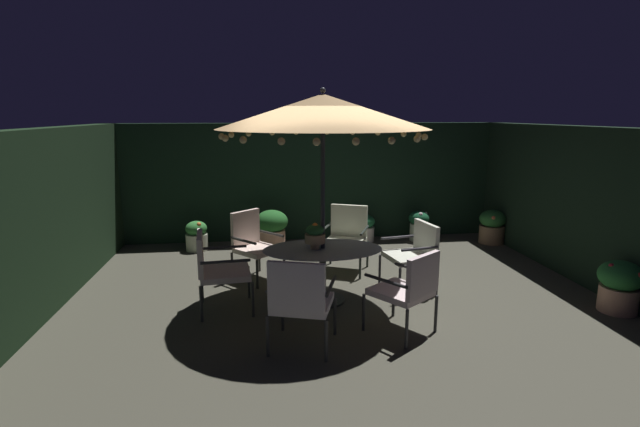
{
  "coord_description": "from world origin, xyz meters",
  "views": [
    {
      "loc": [
        -0.99,
        -5.93,
        2.41
      ],
      "look_at": [
        -0.21,
        0.13,
        1.11
      ],
      "focal_mm": 26.45,
      "sensor_mm": 36.0,
      "label": 1
    }
  ],
  "objects": [
    {
      "name": "patio_umbrella",
      "position": [
        -0.21,
        -0.15,
        2.43
      ],
      "size": [
        2.62,
        2.62,
        2.72
      ],
      "color": "#292D35",
      "rests_on": "ground_plane"
    },
    {
      "name": "hedge_backdrop_right",
      "position": [
        3.68,
        0.0,
        1.12
      ],
      "size": [
        0.3,
        6.56,
        2.24
      ],
      "primitive_type": "cube",
      "color": "black",
      "rests_on": "ground_plane"
    },
    {
      "name": "potted_plant_back_right",
      "position": [
        2.03,
        2.6,
        0.32
      ],
      "size": [
        0.39,
        0.39,
        0.58
      ],
      "color": "beige",
      "rests_on": "ground_plane"
    },
    {
      "name": "patio_chair_north",
      "position": [
        1.1,
        0.1,
        0.56
      ],
      "size": [
        0.7,
        0.74,
        0.94
      ],
      "color": "#2F2E34",
      "rests_on": "ground_plane"
    },
    {
      "name": "hedge_backdrop_left",
      "position": [
        -3.68,
        0.0,
        1.12
      ],
      "size": [
        0.3,
        6.56,
        2.24
      ],
      "primitive_type": "cube",
      "color": "black",
      "rests_on": "ground_plane"
    },
    {
      "name": "centerpiece_planter",
      "position": [
        -0.31,
        -0.17,
        0.9
      ],
      "size": [
        0.26,
        0.26,
        0.34
      ],
      "color": "tan",
      "rests_on": "patio_dining_table"
    },
    {
      "name": "ground_plane",
      "position": [
        0.0,
        0.0,
        -0.01
      ],
      "size": [
        7.67,
        6.56,
        0.02
      ],
      "primitive_type": "cube",
      "color": "#434135"
    },
    {
      "name": "patio_chair_southwest",
      "position": [
        0.59,
        -1.22,
        0.56
      ],
      "size": [
        0.83,
        0.84,
        0.96
      ],
      "color": "#2C2D2E",
      "rests_on": "ground_plane"
    },
    {
      "name": "potted_plant_back_left",
      "position": [
        -0.8,
        2.44,
        0.38
      ],
      "size": [
        0.59,
        0.59,
        0.7
      ],
      "color": "tan",
      "rests_on": "ground_plane"
    },
    {
      "name": "patio_chair_southeast",
      "position": [
        -1.55,
        -0.28,
        0.58
      ],
      "size": [
        0.7,
        0.71,
        1.0
      ],
      "color": "#2D2F2F",
      "rests_on": "ground_plane"
    },
    {
      "name": "potted_plant_front_corner",
      "position": [
        0.98,
        2.67,
        0.27
      ],
      "size": [
        0.39,
        0.39,
        0.52
      ],
      "color": "beige",
      "rests_on": "ground_plane"
    },
    {
      "name": "patio_dining_table",
      "position": [
        -0.21,
        -0.15,
        0.56
      ],
      "size": [
        1.55,
        1.04,
        0.72
      ],
      "color": "#2C302D",
      "rests_on": "ground_plane"
    },
    {
      "name": "patio_chair_south",
      "position": [
        -0.61,
        -1.43,
        0.58
      ],
      "size": [
        0.78,
        0.78,
        1.01
      ],
      "color": "#2C2E2E",
      "rests_on": "ground_plane"
    },
    {
      "name": "potted_plant_left_far",
      "position": [
        3.35,
        2.24,
        0.33
      ],
      "size": [
        0.48,
        0.48,
        0.64
      ],
      "color": "#826348",
      "rests_on": "ground_plane"
    },
    {
      "name": "patio_chair_northeast",
      "position": [
        0.33,
        1.09,
        0.57
      ],
      "size": [
        0.83,
        0.82,
        1.0
      ],
      "color": "#2A322D",
      "rests_on": "ground_plane"
    },
    {
      "name": "potted_plant_right_far",
      "position": [
        3.38,
        -0.96,
        0.35
      ],
      "size": [
        0.52,
        0.52,
        0.65
      ],
      "color": "tan",
      "rests_on": "ground_plane"
    },
    {
      "name": "patio_chair_east",
      "position": [
        -1.12,
        0.85,
        0.57
      ],
      "size": [
        0.8,
        0.8,
        1.01
      ],
      "color": "#31312C",
      "rests_on": "ground_plane"
    },
    {
      "name": "potted_plant_back_center",
      "position": [
        -2.14,
        2.46,
        0.27
      ],
      "size": [
        0.39,
        0.39,
        0.54
      ],
      "color": "beige",
      "rests_on": "ground_plane"
    },
    {
      "name": "hedge_backdrop_rear",
      "position": [
        0.0,
        3.13,
        1.12
      ],
      "size": [
        7.67,
        0.3,
        2.24
      ],
      "primitive_type": "cube",
      "color": "black",
      "rests_on": "ground_plane"
    }
  ]
}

